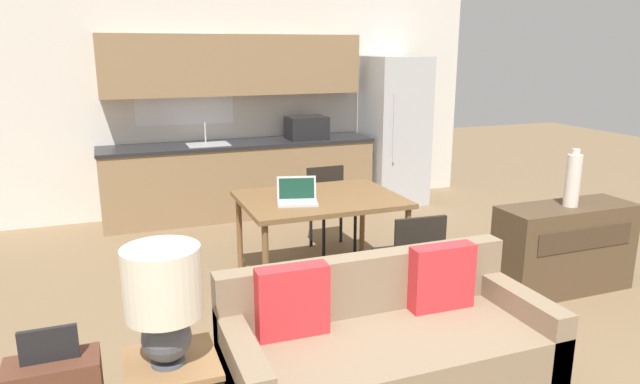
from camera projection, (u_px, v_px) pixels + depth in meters
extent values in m
cube|color=silver|center=(232.00, 102.00, 7.01)|extent=(6.40, 0.06, 2.70)
cube|color=white|center=(183.00, 80.00, 6.71)|extent=(1.15, 0.01, 1.05)
cube|color=#8E704C|center=(241.00, 180.00, 6.93)|extent=(3.23, 0.62, 0.86)
cube|color=#232326|center=(240.00, 144.00, 6.82)|extent=(3.26, 0.65, 0.04)
cube|color=#B2B5B7|center=(208.00, 145.00, 6.64)|extent=(0.48, 0.36, 0.01)
cylinder|color=#B7BABC|center=(205.00, 132.00, 6.76)|extent=(0.02, 0.02, 0.24)
cube|color=#8E704C|center=(235.00, 65.00, 6.72)|extent=(3.07, 0.34, 0.70)
cube|color=black|center=(307.00, 128.00, 7.02)|extent=(0.48, 0.36, 0.28)
cube|color=#B7BABC|center=(394.00, 131.00, 7.43)|extent=(0.71, 0.75, 1.89)
cylinder|color=silver|center=(394.00, 128.00, 6.97)|extent=(0.02, 0.02, 0.85)
cube|color=brown|center=(320.00, 199.00, 4.80)|extent=(1.33, 0.99, 0.04)
cylinder|color=brown|center=(266.00, 270.00, 4.30)|extent=(0.05, 0.05, 0.74)
cylinder|color=brown|center=(407.00, 251.00, 4.71)|extent=(0.05, 0.05, 0.74)
cylinder|color=brown|center=(240.00, 236.00, 5.09)|extent=(0.05, 0.05, 0.74)
cylinder|color=brown|center=(362.00, 221.00, 5.50)|extent=(0.05, 0.05, 0.74)
cylinder|color=#3D2D1E|center=(476.00, 347.00, 3.82)|extent=(0.05, 0.05, 0.10)
cube|color=#847056|center=(391.00, 364.00, 3.20)|extent=(1.83, 0.80, 0.36)
cube|color=#847056|center=(366.00, 310.00, 3.45)|extent=(1.83, 0.14, 0.71)
cube|color=#847056|center=(243.00, 383.00, 2.89)|extent=(0.14, 0.80, 0.50)
cube|color=#847056|center=(515.00, 327.00, 3.47)|extent=(0.14, 0.80, 0.50)
cube|color=red|center=(292.00, 301.00, 3.11)|extent=(0.40, 0.13, 0.40)
cube|color=red|center=(442.00, 277.00, 3.44)|extent=(0.40, 0.13, 0.40)
cube|color=olive|center=(171.00, 363.00, 2.75)|extent=(0.44, 0.44, 0.03)
cube|color=black|center=(208.00, 382.00, 3.06)|extent=(0.03, 0.03, 0.51)
cylinder|color=#4C515B|center=(168.00, 361.00, 2.72)|extent=(0.16, 0.16, 0.02)
sphere|color=#4C515B|center=(167.00, 337.00, 2.69)|extent=(0.23, 0.23, 0.23)
cylinder|color=beige|center=(162.00, 282.00, 2.62)|extent=(0.36, 0.36, 0.33)
cube|color=brown|center=(564.00, 248.00, 4.77)|extent=(1.18, 0.42, 0.74)
cube|color=#413020|center=(586.00, 239.00, 4.54)|extent=(0.94, 0.01, 0.18)
cylinder|color=beige|center=(573.00, 181.00, 4.61)|extent=(0.12, 0.12, 0.43)
cylinder|color=beige|center=(576.00, 152.00, 4.56)|extent=(0.07, 0.07, 0.05)
cube|color=black|center=(408.00, 256.00, 4.33)|extent=(0.45, 0.45, 0.04)
cube|color=black|center=(420.00, 240.00, 4.11)|extent=(0.40, 0.06, 0.35)
cylinder|color=black|center=(416.00, 275.00, 4.60)|extent=(0.03, 0.03, 0.44)
cylinder|color=black|center=(377.00, 280.00, 4.50)|extent=(0.03, 0.03, 0.44)
cylinder|color=black|center=(437.00, 292.00, 4.28)|extent=(0.03, 0.03, 0.44)
cylinder|color=black|center=(395.00, 297.00, 4.19)|extent=(0.03, 0.03, 0.44)
cube|color=black|center=(333.00, 206.00, 5.71)|extent=(0.43, 0.43, 0.04)
cube|color=black|center=(325.00, 183.00, 5.83)|extent=(0.40, 0.04, 0.35)
cylinder|color=black|center=(324.00, 236.00, 5.55)|extent=(0.03, 0.03, 0.44)
cylinder|color=black|center=(355.00, 232.00, 5.68)|extent=(0.03, 0.03, 0.44)
cylinder|color=black|center=(311.00, 226.00, 5.86)|extent=(0.03, 0.03, 0.44)
cylinder|color=black|center=(341.00, 222.00, 5.98)|extent=(0.03, 0.03, 0.44)
cube|color=#B7BABC|center=(298.00, 203.00, 4.59)|extent=(0.37, 0.30, 0.02)
cube|color=#B7BABC|center=(297.00, 188.00, 4.68)|extent=(0.32, 0.14, 0.20)
cube|color=#143828|center=(297.00, 188.00, 4.67)|extent=(0.29, 0.11, 0.17)
cube|color=black|center=(49.00, 345.00, 2.52)|extent=(0.24, 0.02, 0.16)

